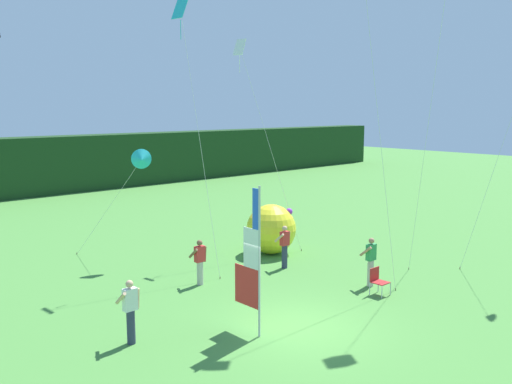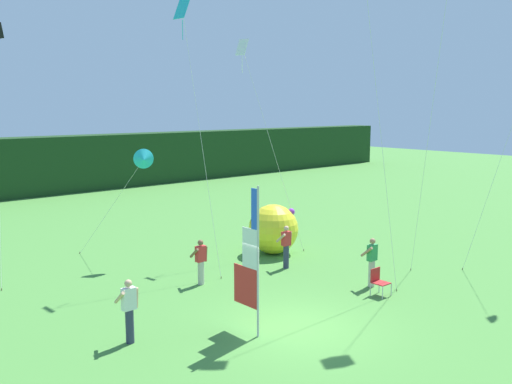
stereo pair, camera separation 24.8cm
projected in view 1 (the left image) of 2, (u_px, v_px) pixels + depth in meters
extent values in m
plane|color=#478438|center=(298.00, 328.00, 15.51)|extent=(120.00, 120.00, 0.00)
cylinder|color=#B7B7BC|center=(259.00, 263.00, 14.61)|extent=(0.06, 0.06, 4.12)
cube|color=red|center=(247.00, 286.00, 15.10)|extent=(0.02, 0.97, 1.10)
cube|color=white|center=(251.00, 248.00, 14.80)|extent=(0.02, 0.60, 1.10)
cube|color=blue|center=(256.00, 209.00, 14.50)|extent=(0.02, 0.23, 1.10)
cylinder|color=#B7B2A3|center=(370.00, 273.00, 19.07)|extent=(0.22, 0.22, 0.93)
cube|color=#2D8E4C|center=(371.00, 252.00, 18.95)|extent=(0.36, 0.20, 0.57)
sphere|color=#A37556|center=(371.00, 241.00, 18.89)|extent=(0.20, 0.20, 0.20)
cylinder|color=#A37556|center=(366.00, 251.00, 18.84)|extent=(0.09, 0.48, 0.42)
cylinder|color=#A37556|center=(375.00, 252.00, 19.12)|extent=(0.09, 0.14, 0.56)
cylinder|color=#2D334C|center=(131.00, 327.00, 14.42)|extent=(0.22, 0.22, 0.91)
cube|color=white|center=(130.00, 299.00, 14.30)|extent=(0.36, 0.20, 0.59)
sphere|color=tan|center=(129.00, 284.00, 14.24)|extent=(0.20, 0.20, 0.20)
cylinder|color=tan|center=(121.00, 298.00, 14.18)|extent=(0.09, 0.48, 0.42)
cylinder|color=tan|center=(138.00, 298.00, 14.46)|extent=(0.09, 0.14, 0.56)
cylinder|color=#2D334C|center=(285.00, 257.00, 21.20)|extent=(0.22, 0.22, 0.90)
cube|color=red|center=(285.00, 238.00, 21.09)|extent=(0.36, 0.20, 0.54)
sphere|color=tan|center=(285.00, 228.00, 21.03)|extent=(0.20, 0.20, 0.20)
cylinder|color=tan|center=(279.00, 238.00, 20.98)|extent=(0.09, 0.48, 0.42)
cylinder|color=tan|center=(289.00, 239.00, 21.26)|extent=(0.09, 0.14, 0.56)
cylinder|color=#B7B2A3|center=(200.00, 273.00, 19.23)|extent=(0.22, 0.22, 0.82)
cube|color=red|center=(200.00, 254.00, 19.12)|extent=(0.36, 0.20, 0.56)
sphere|color=brown|center=(200.00, 243.00, 19.06)|extent=(0.20, 0.20, 0.20)
cylinder|color=brown|center=(193.00, 253.00, 19.00)|extent=(0.09, 0.48, 0.42)
cylinder|color=brown|center=(205.00, 254.00, 19.29)|extent=(0.09, 0.14, 0.56)
sphere|color=yellow|center=(271.00, 229.00, 23.24)|extent=(2.10, 2.10, 2.10)
sphere|color=purple|center=(289.00, 212.00, 23.20)|extent=(0.29, 0.29, 0.29)
sphere|color=purple|center=(270.00, 208.00, 23.84)|extent=(0.29, 0.29, 0.29)
sphere|color=purple|center=(268.00, 211.00, 23.97)|extent=(0.29, 0.29, 0.29)
cylinder|color=#BCBCC1|center=(382.00, 292.00, 17.84)|extent=(0.03, 0.03, 0.42)
cylinder|color=#BCBCC1|center=(390.00, 289.00, 18.16)|extent=(0.03, 0.03, 0.42)
cylinder|color=#BCBCC1|center=(370.00, 289.00, 18.19)|extent=(0.03, 0.03, 0.42)
cylinder|color=#BCBCC1|center=(378.00, 286.00, 18.51)|extent=(0.03, 0.03, 0.42)
cube|color=#B22323|center=(380.00, 282.00, 18.14)|extent=(0.48, 0.48, 0.03)
cube|color=#B22323|center=(374.00, 274.00, 18.28)|extent=(0.48, 0.03, 0.44)
cylinder|color=brown|center=(396.00, 289.00, 18.66)|extent=(0.03, 0.03, 0.08)
cylinder|color=silver|center=(379.00, 123.00, 17.82)|extent=(1.13, 1.06, 11.25)
cylinder|color=brown|center=(220.00, 278.00, 19.93)|extent=(0.03, 0.03, 0.08)
cylinder|color=silver|center=(200.00, 143.00, 19.98)|extent=(0.01, 2.18, 9.73)
cube|color=#23B2C6|center=(180.00, 7.00, 20.03)|extent=(0.41, 0.65, 0.82)
cylinder|color=#23B2C6|center=(181.00, 30.00, 20.15)|extent=(0.02, 0.02, 0.70)
cylinder|color=brown|center=(301.00, 250.00, 23.79)|extent=(0.03, 0.03, 0.08)
cylinder|color=silver|center=(271.00, 151.00, 23.25)|extent=(1.82, 1.95, 8.59)
cube|color=white|center=(240.00, 47.00, 22.70)|extent=(0.36, 0.55, 0.67)
cylinder|color=white|center=(240.00, 64.00, 22.80)|extent=(0.02, 0.02, 0.70)
cylinder|color=brown|center=(460.00, 268.00, 21.13)|extent=(0.03, 0.03, 0.08)
cylinder|color=silver|center=(505.00, 137.00, 20.39)|extent=(2.14, 1.86, 10.12)
cylinder|color=brown|center=(77.00, 253.00, 23.21)|extent=(0.03, 0.03, 0.08)
cylinder|color=silver|center=(108.00, 209.00, 22.33)|extent=(1.53, 2.95, 4.13)
cone|color=#23B2C6|center=(142.00, 159.00, 21.45)|extent=(0.85, 0.65, 0.80)
cylinder|color=brown|center=(409.00, 269.00, 21.05)|extent=(0.03, 0.03, 0.08)
cylinder|color=silver|center=(427.00, 130.00, 19.04)|extent=(1.53, 1.93, 10.72)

